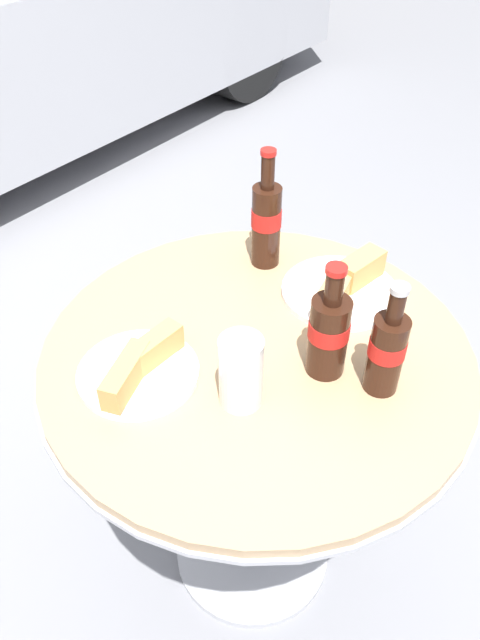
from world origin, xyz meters
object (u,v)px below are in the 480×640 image
cola_bottle_left (329,332)px  cola_bottle_center (266,221)px  bistro_table (256,407)px  lunch_plate_far (343,287)px  cola_bottle_right (387,350)px  drinking_glass (241,374)px  lunch_plate_near (139,368)px

cola_bottle_left → cola_bottle_center: bearing=54.0°
bistro_table → lunch_plate_far: bearing=-10.3°
cola_bottle_right → drinking_glass: size_ratio=1.63×
cola_bottle_right → lunch_plate_far: 0.26m
bistro_table → cola_bottle_right: size_ratio=3.71×
lunch_plate_far → bistro_table: bearing=169.7°
drinking_glass → bistro_table: bearing=23.9°
cola_bottle_center → lunch_plate_far: cola_bottle_center is taller
cola_bottle_left → cola_bottle_center: cola_bottle_center is taller
bistro_table → lunch_plate_near: size_ratio=3.77×
drinking_glass → lunch_plate_far: size_ratio=0.56×
drinking_glass → lunch_plate_far: (0.35, 0.01, -0.04)m
cola_bottle_left → cola_bottle_right: 0.10m
bistro_table → cola_bottle_right: 0.34m
lunch_plate_far → cola_bottle_left: bearing=-157.9°
cola_bottle_left → cola_bottle_right: size_ratio=1.02×
cola_bottle_left → drinking_glass: 0.17m
lunch_plate_near → lunch_plate_far: bearing=-21.6°
lunch_plate_near → bistro_table: bearing=-34.0°
cola_bottle_left → lunch_plate_near: size_ratio=1.04×
drinking_glass → lunch_plate_near: drinking_glass is taller
cola_bottle_center → lunch_plate_far: (0.00, -0.19, -0.08)m
cola_bottle_right → lunch_plate_near: size_ratio=1.02×
cola_bottle_center → drinking_glass: (-0.35, -0.20, -0.04)m
cola_bottle_left → lunch_plate_near: bearing=131.1°
cola_bottle_center → lunch_plate_far: bearing=-89.4°
drinking_glass → lunch_plate_far: drinking_glass is taller
cola_bottle_left → lunch_plate_far: cola_bottle_left is taller
bistro_table → cola_bottle_center: size_ratio=3.10×
bistro_table → drinking_glass: 0.26m
cola_bottle_center → lunch_plate_far: size_ratio=1.10×
bistro_table → lunch_plate_near: (-0.18, 0.12, 0.18)m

